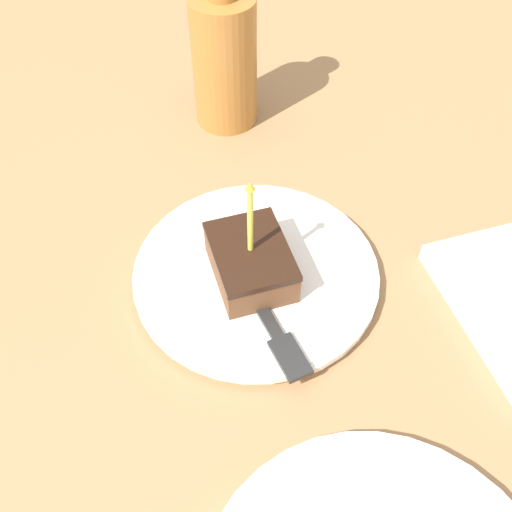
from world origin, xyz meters
TOP-DOWN VIEW (x-y plane):
  - ground_plane at (0.00, 0.00)m, footprint 2.40×2.40m
  - plate at (0.02, -0.01)m, footprint 0.25×0.25m
  - cake_slice at (0.02, -0.01)m, footprint 0.07×0.09m
  - fork at (0.01, -0.06)m, footprint 0.04×0.19m
  - bottle at (0.07, 0.27)m, footprint 0.08×0.08m

SIDE VIEW (x-z plane):
  - ground_plane at x=0.00m, z-range -0.04..0.00m
  - plate at x=0.02m, z-range 0.00..0.02m
  - fork at x=0.01m, z-range 0.02..0.02m
  - cake_slice at x=0.02m, z-range -0.02..0.10m
  - bottle at x=0.07m, z-range -0.02..0.20m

